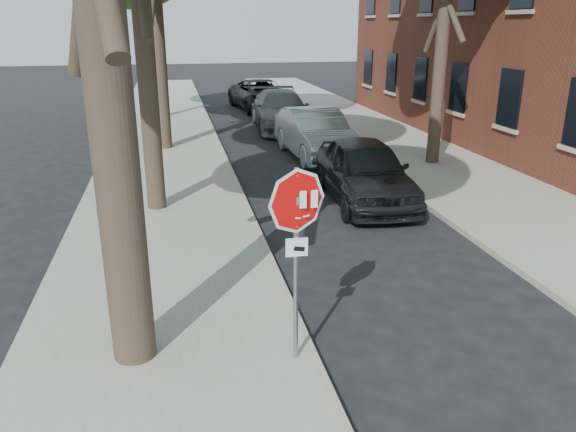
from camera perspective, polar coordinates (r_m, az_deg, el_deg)
The scene contains 10 objects.
ground at distance 7.96m, azimuth 5.84°, elevation -14.21°, with size 120.00×120.00×0.00m, color black.
sidewalk_left at distance 18.82m, azimuth -12.61°, elevation 5.39°, with size 4.00×55.00×0.12m, color gray.
sidewalk_right at distance 20.49m, azimuth 11.99°, elevation 6.53°, with size 4.00×55.00×0.12m, color gray.
curb_left at distance 18.89m, azimuth -6.37°, elevation 5.80°, with size 0.12×55.00×0.13m, color #9E9384.
curb_right at distance 19.77m, azimuth 6.50°, elevation 6.38°, with size 0.12×55.00×0.13m, color #9E9384.
stop_sign at distance 6.89m, azimuth 0.88°, elevation -1.38°, with size 0.76×0.34×2.61m.
car_a at distance 14.39m, azimuth 7.83°, elevation 4.56°, with size 1.89×4.70×1.60m, color black.
car_b at distance 19.16m, azimuth 2.78°, elevation 8.36°, with size 1.71×4.92×1.62m, color #9FA3A6.
car_c at distance 24.46m, azimuth -0.72°, elevation 10.69°, with size 2.25×5.55×1.61m, color #56555B.
car_d at distance 30.19m, azimuth -2.69°, elevation 12.19°, with size 2.55×5.53×1.54m, color black.
Camera 1 is at (-2.11, -6.32, 4.35)m, focal length 35.00 mm.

